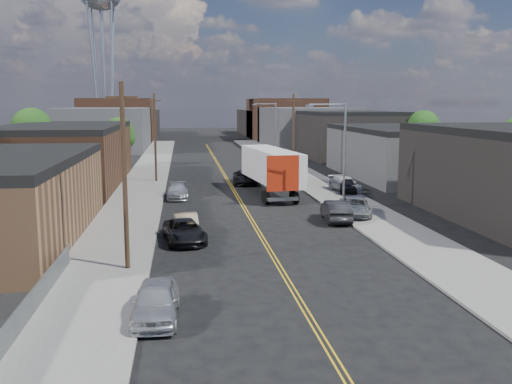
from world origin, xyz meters
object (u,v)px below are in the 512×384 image
object	(u,v)px
semi_truck	(268,167)
car_right_lot_c	(348,185)
car_right_oncoming	(336,211)
car_left_d	(177,191)
car_right_lot_b	(345,184)
car_left_b	(186,225)
water_tower	(101,1)
car_right_lot_a	(355,207)
car_ahead_truck	(245,177)
car_left_a	(156,301)
car_left_c	(184,231)

from	to	relation	value
semi_truck	car_right_lot_c	distance (m)	8.13
car_right_oncoming	car_right_lot_c	size ratio (longest dim) A/B	1.23
car_left_d	car_right_lot_b	xyz separation A→B (m)	(16.73, 1.62, 0.16)
car_left_b	car_right_oncoming	bearing A→B (deg)	11.90
water_tower	car_right_lot_a	xyz separation A→B (m)	(30.20, -87.55, -29.80)
car_right_oncoming	car_right_lot_c	xyz separation A→B (m)	(4.68, 12.84, 0.02)
semi_truck	car_ahead_truck	distance (m)	6.11
car_right_lot_b	car_ahead_truck	bearing A→B (deg)	134.75
car_left_a	car_ahead_truck	distance (m)	40.13
car_right_lot_a	car_right_lot_b	bearing A→B (deg)	89.11
water_tower	car_left_a	size ratio (longest dim) A/B	7.98
semi_truck	car_left_d	bearing A→B (deg)	-167.89
semi_truck	car_right_lot_c	size ratio (longest dim) A/B	4.24
car_left_b	car_right_lot_a	xyz separation A→B (m)	(13.20, 4.45, 0.13)
car_left_a	car_left_b	xyz separation A→B (m)	(1.38, 15.33, -0.06)
car_left_c	car_right_lot_a	world-z (taller)	car_right_lot_a
car_left_c	car_ahead_truck	distance (m)	26.86
car_left_a	car_right_lot_a	distance (m)	24.58
water_tower	car_left_d	world-z (taller)	water_tower
car_ahead_truck	car_right_lot_a	bearing A→B (deg)	-66.99
car_right_lot_a	car_right_lot_c	bearing A→B (deg)	88.17
car_left_d	car_right_lot_a	xyz separation A→B (m)	(13.93, -10.82, 0.15)
car_right_lot_b	car_left_d	bearing A→B (deg)	177.41
car_left_b	car_right_lot_b	size ratio (longest dim) A/B	0.90
water_tower	car_right_lot_b	world-z (taller)	water_tower
car_left_a	car_right_lot_c	xyz separation A→B (m)	(17.38, 31.33, 0.05)
semi_truck	car_left_a	bearing A→B (deg)	-113.17
car_left_b	car_ahead_truck	size ratio (longest dim) A/B	0.80
car_left_d	car_ahead_truck	bearing A→B (deg)	49.48
car_left_b	car_left_d	xyz separation A→B (m)	(-0.73, 15.27, -0.03)
car_right_lot_b	car_left_c	bearing A→B (deg)	-138.63
car_right_oncoming	car_right_lot_c	bearing A→B (deg)	-104.85
semi_truck	car_right_oncoming	bearing A→B (deg)	-86.26
semi_truck	car_right_oncoming	size ratio (longest dim) A/B	3.46
car_right_oncoming	car_right_lot_b	world-z (taller)	car_right_oncoming
car_left_d	car_right_lot_a	world-z (taller)	car_right_lot_a
car_left_b	car_ahead_truck	distance (m)	24.89
car_left_b	car_left_d	world-z (taller)	car_left_b
car_left_c	car_right_lot_c	bearing A→B (deg)	40.50
car_left_b	car_right_lot_c	size ratio (longest dim) A/B	1.08
water_tower	car_right_lot_a	distance (m)	97.29
semi_truck	car_left_a	size ratio (longest dim) A/B	3.72
car_left_a	car_right_lot_a	bearing A→B (deg)	55.37
semi_truck	car_ahead_truck	size ratio (longest dim) A/B	3.13
car_left_a	car_left_c	size ratio (longest dim) A/B	0.89
car_left_b	car_ahead_truck	xyz separation A→B (m)	(6.61, 24.00, 0.04)
car_left_d	car_right_lot_b	world-z (taller)	car_right_lot_b
semi_truck	car_left_b	size ratio (longest dim) A/B	3.91
car_ahead_truck	water_tower	bearing A→B (deg)	113.54
semi_truck	car_left_a	world-z (taller)	semi_truck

